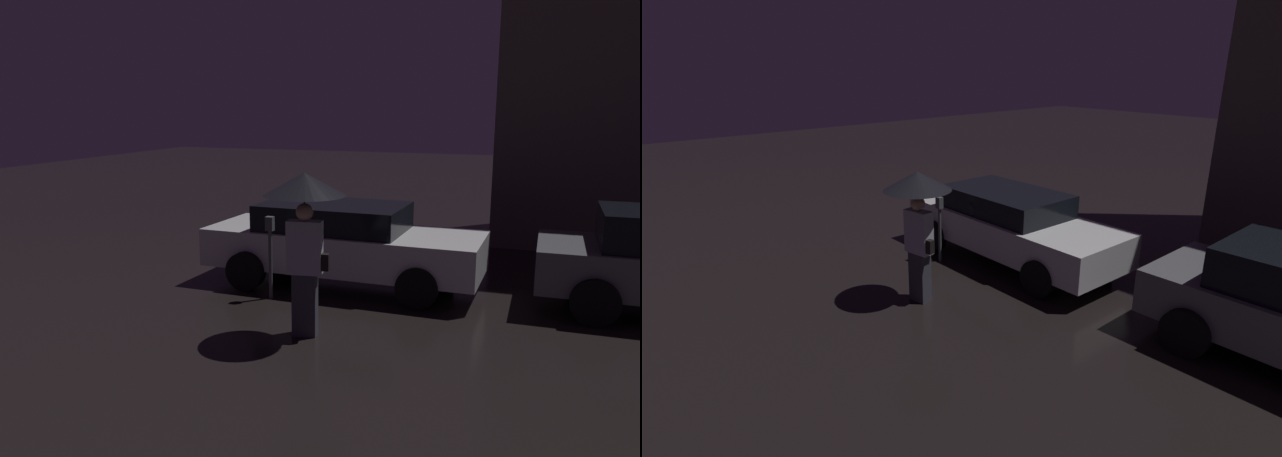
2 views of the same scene
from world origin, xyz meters
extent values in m
cube|color=silver|center=(-8.79, 1.31, 0.63)|extent=(4.63, 1.81, 0.63)
cube|color=black|center=(-8.97, 1.31, 1.16)|extent=(2.42, 1.55, 0.43)
cylinder|color=black|center=(-7.37, 2.15, 0.32)|extent=(0.64, 0.22, 0.64)
cylinder|color=black|center=(-7.37, 0.47, 0.32)|extent=(0.64, 0.22, 0.64)
cylinder|color=black|center=(-10.21, 2.15, 0.32)|extent=(0.64, 0.22, 0.64)
cylinder|color=black|center=(-10.21, 0.47, 0.32)|extent=(0.64, 0.22, 0.64)
cylinder|color=black|center=(-4.92, 2.34, 0.33)|extent=(0.67, 0.22, 0.67)
cylinder|color=black|center=(-4.92, 0.59, 0.33)|extent=(0.67, 0.22, 0.67)
cube|color=#383842|center=(-8.55, -1.10, 0.42)|extent=(0.34, 0.26, 0.84)
cube|color=#B2B7C6|center=(-8.55, -1.10, 1.19)|extent=(0.48, 0.28, 0.70)
sphere|color=tan|center=(-8.55, -1.10, 1.66)|extent=(0.23, 0.23, 0.23)
cylinder|color=black|center=(-8.55, -1.10, 1.46)|extent=(0.02, 0.02, 0.82)
cone|color=black|center=(-8.55, -1.10, 2.02)|extent=(1.07, 1.07, 0.29)
cube|color=black|center=(-8.30, -1.10, 1.02)|extent=(0.17, 0.12, 0.22)
cylinder|color=#4C5154|center=(-9.63, 0.19, 0.54)|extent=(0.06, 0.06, 1.09)
cube|color=#4C5154|center=(-9.63, 0.19, 1.20)|extent=(0.12, 0.10, 0.22)
camera|label=1|loc=(-5.70, -8.42, 3.02)|focal=35.00mm
camera|label=2|loc=(-2.51, -5.51, 3.77)|focal=28.00mm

